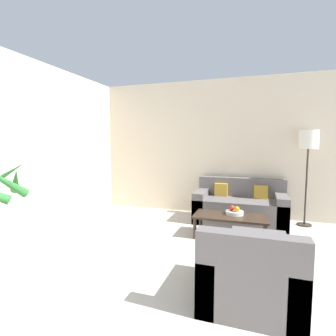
{
  "coord_description": "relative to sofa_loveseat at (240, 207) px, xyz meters",
  "views": [
    {
      "loc": [
        -0.01,
        1.39,
        1.45
      ],
      "look_at": [
        -1.5,
        5.8,
        1.0
      ],
      "focal_mm": 28.0,
      "sensor_mm": 36.0,
      "label": 1
    }
  ],
  "objects": [
    {
      "name": "apple_green",
      "position": [
        -0.08,
        -0.69,
        0.16
      ],
      "size": [
        0.06,
        0.06,
        0.06
      ],
      "color": "olive",
      "rests_on": "fruit_bowl"
    },
    {
      "name": "floor_lamp",
      "position": [
        1.1,
        0.18,
        1.14
      ],
      "size": [
        0.32,
        0.32,
        1.67
      ],
      "color": "#2D2823",
      "rests_on": "ground_plane"
    },
    {
      "name": "apple_red",
      "position": [
        -0.08,
        -0.77,
        0.16
      ],
      "size": [
        0.08,
        0.08,
        0.08
      ],
      "color": "red",
      "rests_on": "fruit_bowl"
    },
    {
      "name": "ottoman",
      "position": [
        0.31,
        -1.62,
        -0.11
      ],
      "size": [
        0.65,
        0.54,
        0.35
      ],
      "color": "#605B5B",
      "rests_on": "ground_plane"
    },
    {
      "name": "coffee_table",
      "position": [
        -0.08,
        -0.86,
        0.02
      ],
      "size": [
        1.1,
        0.53,
        0.35
      ],
      "color": "#38281E",
      "rests_on": "ground_plane"
    },
    {
      "name": "sofa_loveseat",
      "position": [
        0.0,
        0.0,
        0.0
      ],
      "size": [
        1.6,
        0.78,
        0.79
      ],
      "color": "#605B5B",
      "rests_on": "ground_plane"
    },
    {
      "name": "orange_fruit",
      "position": [
        0.0,
        -0.82,
        0.17
      ],
      "size": [
        0.08,
        0.08,
        0.08
      ],
      "color": "orange",
      "rests_on": "fruit_bowl"
    },
    {
      "name": "armchair",
      "position": [
        0.24,
        -2.47,
        -0.03
      ],
      "size": [
        0.85,
        0.87,
        0.75
      ],
      "color": "#605B5B",
      "rests_on": "ground_plane"
    },
    {
      "name": "fruit_bowl",
      "position": [
        -0.03,
        -0.78,
        0.09
      ],
      "size": [
        0.27,
        0.27,
        0.06
      ],
      "color": "beige",
      "rests_on": "coffee_table"
    },
    {
      "name": "wall_back",
      "position": [
        0.27,
        0.46,
        1.07
      ],
      "size": [
        8.01,
        0.06,
        2.7
      ],
      "color": "beige",
      "rests_on": "ground_plane"
    }
  ]
}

